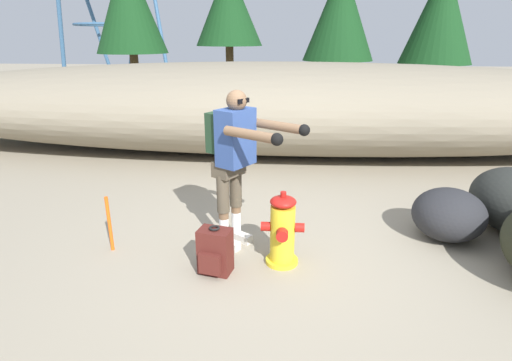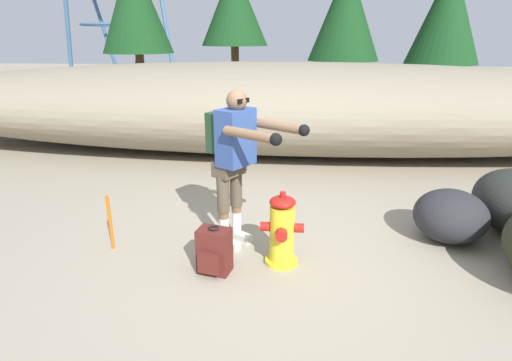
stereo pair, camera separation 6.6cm
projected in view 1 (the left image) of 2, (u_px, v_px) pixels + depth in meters
ground_plane at (269, 260)px, 4.10m from camera, size 56.00×56.00×0.04m
dirt_embankment at (281, 108)px, 7.67m from camera, size 16.69×3.20×1.67m
fire_hydrant at (282, 231)px, 3.91m from camera, size 0.42×0.37×0.75m
utility_worker at (235, 152)px, 4.02m from camera, size 1.02×0.85×1.65m
spare_backpack at (215, 252)px, 3.80m from camera, size 0.34×0.33×0.47m
boulder_small at (449, 214)px, 4.43m from camera, size 1.09×1.09×0.57m
survey_stake at (109, 224)px, 4.17m from camera, size 0.04×0.04×0.60m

